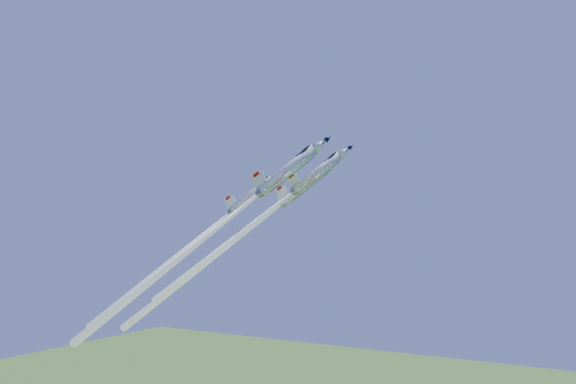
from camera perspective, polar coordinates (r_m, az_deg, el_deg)
The scene contains 4 objects.
jet_lead at distance 127.80m, azimuth -3.27°, elevation -2.94°, with size 40.51×17.62×36.62m.
jet_left at distance 138.46m, azimuth -5.38°, elevation -4.81°, with size 48.19×21.78×44.07m.
jet_right at distance 128.18m, azimuth -8.29°, elevation -4.75°, with size 53.83×24.35×49.23m.
jet_slot at distance 135.10m, azimuth -9.26°, elevation -5.17°, with size 43.44×19.49×39.63m.
Camera 1 is at (62.49, -105.98, 85.53)m, focal length 40.00 mm.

